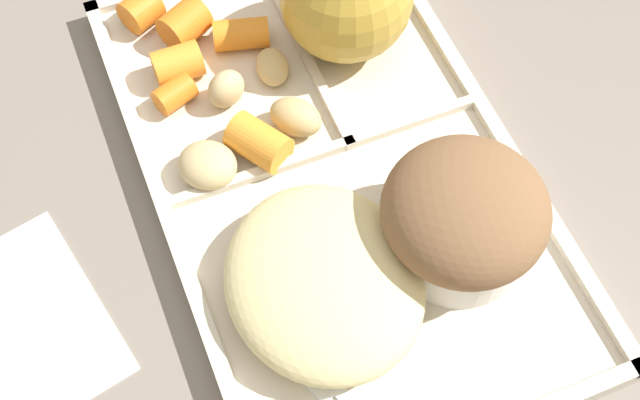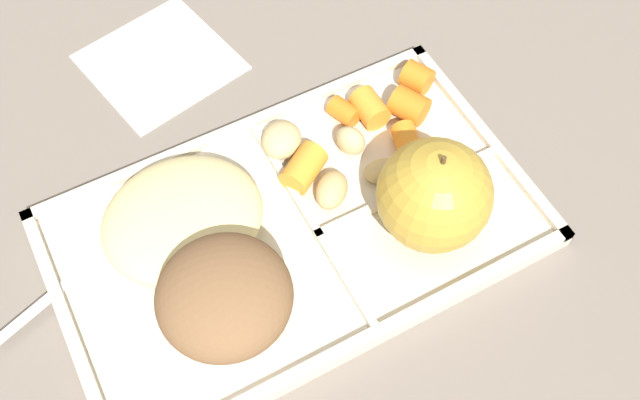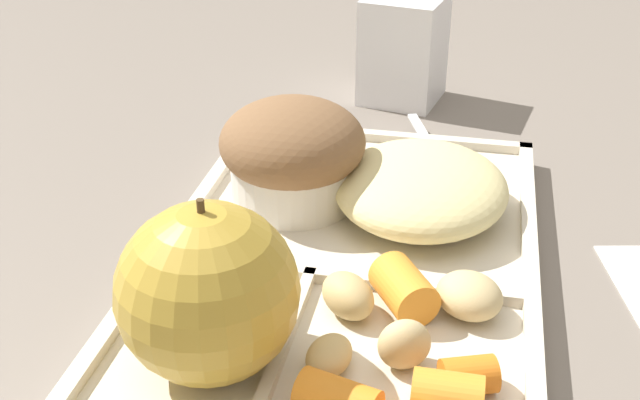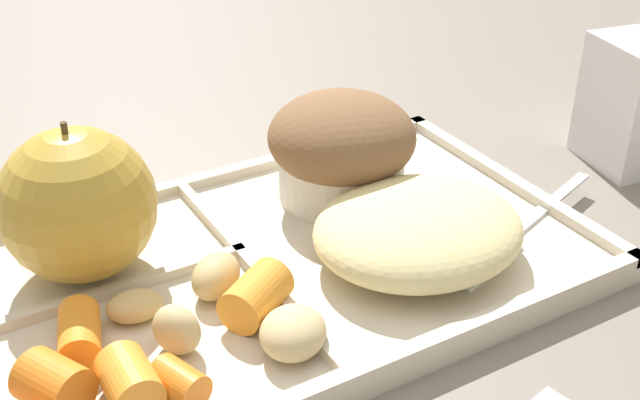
{
  "view_description": "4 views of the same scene",
  "coord_description": "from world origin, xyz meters",
  "px_view_note": "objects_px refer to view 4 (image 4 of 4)",
  "views": [
    {
      "loc": [
        0.27,
        -0.12,
        0.48
      ],
      "look_at": [
        0.04,
        -0.02,
        0.05
      ],
      "focal_mm": 48.64,
      "sensor_mm": 36.0,
      "label": 1
    },
    {
      "loc": [
        0.11,
        0.25,
        0.51
      ],
      "look_at": [
        -0.02,
        -0.0,
        0.03
      ],
      "focal_mm": 39.71,
      "sensor_mm": 36.0,
      "label": 2
    },
    {
      "loc": [
        -0.39,
        -0.07,
        0.28
      ],
      "look_at": [
        0.04,
        0.02,
        0.04
      ],
      "focal_mm": 45.02,
      "sensor_mm": 36.0,
      "label": 3
    },
    {
      "loc": [
        -0.18,
        -0.36,
        0.29
      ],
      "look_at": [
        0.02,
        -0.01,
        0.06
      ],
      "focal_mm": 45.94,
      "sensor_mm": 36.0,
      "label": 4
    }
  ],
  "objects_px": {
    "green_apple": "(78,205)",
    "plastic_fork": "(512,235)",
    "bran_muffin": "(342,148)",
    "lunch_tray": "(270,271)"
  },
  "relations": [
    {
      "from": "bran_muffin",
      "to": "plastic_fork",
      "type": "bearing_deg",
      "value": -56.3
    },
    {
      "from": "green_apple",
      "to": "lunch_tray",
      "type": "bearing_deg",
      "value": -26.79
    },
    {
      "from": "green_apple",
      "to": "plastic_fork",
      "type": "distance_m",
      "value": 0.26
    },
    {
      "from": "green_apple",
      "to": "bran_muffin",
      "type": "bearing_deg",
      "value": 0.0
    },
    {
      "from": "lunch_tray",
      "to": "plastic_fork",
      "type": "bearing_deg",
      "value": -19.18
    },
    {
      "from": "lunch_tray",
      "to": "plastic_fork",
      "type": "height_order",
      "value": "lunch_tray"
    },
    {
      "from": "plastic_fork",
      "to": "green_apple",
      "type": "bearing_deg",
      "value": 157.7
    },
    {
      "from": "bran_muffin",
      "to": "green_apple",
      "type": "bearing_deg",
      "value": 180.0
    },
    {
      "from": "green_apple",
      "to": "bran_muffin",
      "type": "distance_m",
      "value": 0.17
    },
    {
      "from": "lunch_tray",
      "to": "bran_muffin",
      "type": "relative_size",
      "value": 3.95
    }
  ]
}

